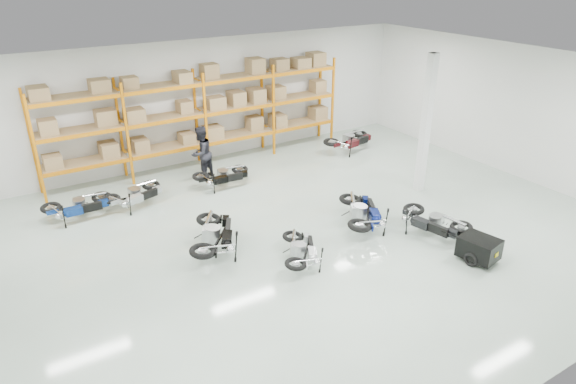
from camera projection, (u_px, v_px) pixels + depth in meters
room at (297, 161)px, 13.44m from camera, size 18.00×18.00×18.00m
pallet_rack at (200, 106)px, 18.41m from camera, size 11.28×0.98×3.62m
structural_column at (426, 125)px, 16.32m from camera, size 0.25×0.25×4.50m
moto_blue_centre at (363, 208)px, 14.59m from camera, size 1.81×2.20×1.28m
moto_silver_left at (302, 247)px, 12.89m from camera, size 1.47×1.79×1.04m
moto_black_far_left at (215, 231)px, 13.38m from camera, size 1.84×2.25×1.31m
moto_touring_right at (433, 217)px, 14.19m from camera, size 1.26×1.96×1.17m
trailer at (479, 248)px, 13.03m from camera, size 0.90×1.60×0.65m
moto_back_a at (78, 202)px, 15.13m from camera, size 1.75×0.89×1.12m
moto_back_b at (135, 191)px, 15.88m from camera, size 1.85×1.25×1.10m
moto_back_c at (223, 172)px, 17.25m from camera, size 1.76×0.98×1.09m
moto_back_d at (350, 137)px, 20.41m from camera, size 2.06×1.25×1.25m
person_back at (201, 153)px, 17.68m from camera, size 1.16×1.09×1.91m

